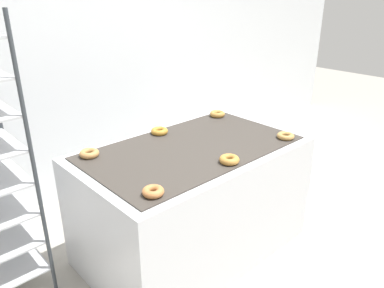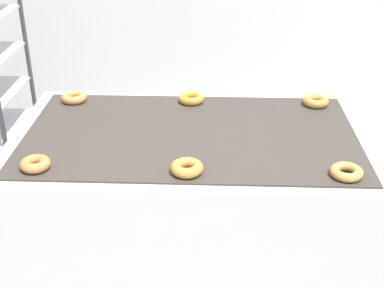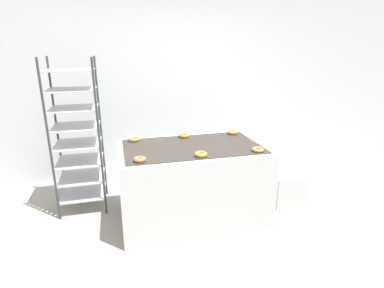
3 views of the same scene
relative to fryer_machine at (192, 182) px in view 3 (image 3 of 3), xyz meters
name	(u,v)px [view 3 (image 3 of 3)]	position (x,y,z in m)	size (l,w,h in m)	color
ground_plane	(211,254)	(0.00, -0.72, -0.42)	(14.00, 14.00, 0.00)	#9E998E
wall_back	(168,80)	(0.00, 1.40, 0.98)	(8.00, 0.05, 2.80)	silver
fryer_machine	(192,182)	(0.00, 0.00, 0.00)	(1.56, 0.95, 0.84)	silver
baking_rack_cart	(77,135)	(-1.21, 0.53, 0.47)	(0.52, 0.52, 1.75)	#33383D
glaze_bin	(284,188)	(1.18, 0.03, -0.23)	(0.39, 0.39, 0.38)	silver
donut_near_left	(140,159)	(-0.58, -0.33, 0.44)	(0.12, 0.12, 0.04)	#B6713D
donut_near_center	(201,154)	(0.00, -0.34, 0.44)	(0.13, 0.13, 0.04)	#B27C36
donut_near_right	(258,150)	(0.60, -0.34, 0.44)	(0.12, 0.12, 0.04)	#AA8044
donut_far_left	(134,139)	(-0.59, 0.33, 0.44)	(0.13, 0.13, 0.04)	#B17D44
donut_far_center	(184,136)	(-0.01, 0.34, 0.44)	(0.13, 0.13, 0.04)	#B27D2C
donut_far_right	(232,132)	(0.59, 0.33, 0.44)	(0.13, 0.13, 0.04)	#AB7B37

